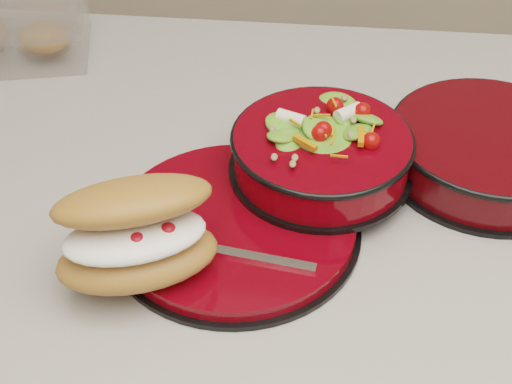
# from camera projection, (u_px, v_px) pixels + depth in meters

# --- Properties ---
(dinner_plate) EXTENTS (0.26, 0.26, 0.02)m
(dinner_plate) POSITION_uv_depth(u_px,v_px,m) (236.00, 225.00, 0.74)
(dinner_plate) COLOR black
(dinner_plate) RESTS_ON island_counter
(salad_bowl) EXTENTS (0.20, 0.20, 0.09)m
(salad_bowl) POSITION_uv_depth(u_px,v_px,m) (322.00, 148.00, 0.77)
(salad_bowl) COLOR black
(salad_bowl) RESTS_ON dinner_plate
(croissant) EXTENTS (0.17, 0.15, 0.09)m
(croissant) POSITION_uv_depth(u_px,v_px,m) (137.00, 234.00, 0.66)
(croissant) COLOR #AE6C35
(croissant) RESTS_ON dinner_plate
(fork) EXTENTS (0.15, 0.04, 0.00)m
(fork) POSITION_uv_depth(u_px,v_px,m) (237.00, 254.00, 0.70)
(fork) COLOR silver
(fork) RESTS_ON dinner_plate
(pastry_box) EXTENTS (0.23, 0.19, 0.09)m
(pastry_box) POSITION_uv_depth(u_px,v_px,m) (10.00, 25.00, 1.00)
(pastry_box) COLOR white
(pastry_box) RESTS_ON island_counter
(extra_bowl) EXTENTS (0.24, 0.24, 0.05)m
(extra_bowl) POSITION_uv_depth(u_px,v_px,m) (489.00, 149.00, 0.81)
(extra_bowl) COLOR black
(extra_bowl) RESTS_ON island_counter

